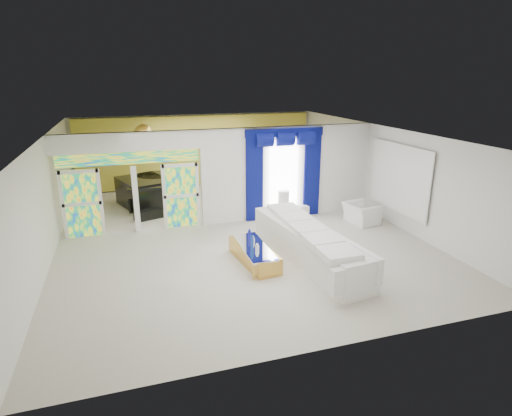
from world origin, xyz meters
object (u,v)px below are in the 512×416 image
object	(u,v)px
white_sofa	(308,245)
coffee_table	(254,255)
console_table	(292,212)
grand_piano	(145,192)
armchair	(361,213)

from	to	relation	value
white_sofa	coffee_table	distance (m)	1.40
coffee_table	console_table	xyz separation A→B (m)	(2.23, 2.96, -0.02)
grand_piano	white_sofa	bearing A→B (deg)	-78.37
white_sofa	console_table	size ratio (longest dim) A/B	3.90
white_sofa	console_table	bearing A→B (deg)	67.95
armchair	console_table	bearing A→B (deg)	49.70
grand_piano	armchair	bearing A→B (deg)	-51.35
coffee_table	console_table	distance (m)	3.71
white_sofa	armchair	xyz separation A→B (m)	(2.80, 2.10, -0.09)
white_sofa	coffee_table	xyz separation A→B (m)	(-1.35, 0.30, -0.21)
console_table	armchair	distance (m)	2.25
coffee_table	armchair	size ratio (longest dim) A/B	1.89
console_table	armchair	xyz separation A→B (m)	(1.92, -1.16, 0.14)
grand_piano	console_table	bearing A→B (deg)	-51.84
white_sofa	armchair	world-z (taller)	white_sofa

